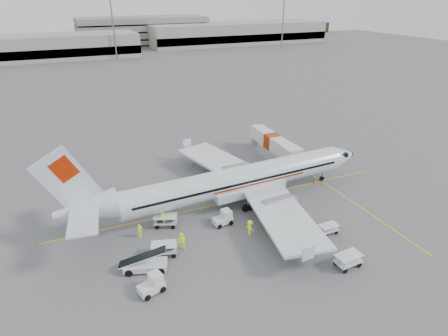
{
  "coord_description": "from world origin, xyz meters",
  "views": [
    {
      "loc": [
        -17.1,
        -37.0,
        23.86
      ],
      "look_at": [
        0.0,
        2.0,
        3.8
      ],
      "focal_mm": 30.0,
      "sensor_mm": 36.0,
      "label": 1
    }
  ],
  "objects": [
    {
      "name": "treeline",
      "position": [
        0.0,
        175.0,
        3.0
      ],
      "size": [
        300.0,
        3.0,
        6.0
      ],
      "primitive_type": null,
      "color": "black",
      "rests_on": "ground"
    },
    {
      "name": "jet_bridge",
      "position": [
        11.77,
        10.03,
        1.91
      ],
      "size": [
        3.07,
        14.58,
        3.81
      ],
      "primitive_type": null,
      "rotation": [
        0.0,
        0.0,
        -0.02
      ],
      "color": "silver",
      "rests_on": "ground"
    },
    {
      "name": "mast_east",
      "position": [
        80.0,
        118.0,
        11.0
      ],
      "size": [
        3.2,
        1.2,
        22.0
      ],
      "primitive_type": null,
      "color": "slate",
      "rests_on": "ground"
    },
    {
      "name": "cart_loaded_a",
      "position": [
        -8.92,
        -2.0,
        0.66
      ],
      "size": [
        2.91,
        2.36,
        1.32
      ],
      "primitive_type": null,
      "rotation": [
        0.0,
        0.0,
        -0.4
      ],
      "color": "silver",
      "rests_on": "ground"
    },
    {
      "name": "cart_empty_b",
      "position": [
        6.9,
        -10.51,
        0.54
      ],
      "size": [
        2.1,
        1.27,
        1.08
      ],
      "primitive_type": null,
      "rotation": [
        0.0,
        0.0,
        0.02
      ],
      "color": "silver",
      "rests_on": "ground"
    },
    {
      "name": "tug_mid",
      "position": [
        -2.92,
        -4.25,
        0.84
      ],
      "size": [
        2.31,
        1.5,
        1.68
      ],
      "primitive_type": null,
      "rotation": [
        0.0,
        0.0,
        0.12
      ],
      "color": "silver",
      "rests_on": "ground"
    },
    {
      "name": "crew_c",
      "position": [
        -1.02,
        -7.3,
        0.89
      ],
      "size": [
        0.96,
        1.29,
        1.79
      ],
      "primitive_type": "imported",
      "rotation": [
        0.0,
        0.0,
        1.85
      ],
      "color": "#E8FF1A",
      "rests_on": "ground"
    },
    {
      "name": "belt_loader",
      "position": [
        -12.64,
        -8.37,
        1.45
      ],
      "size": [
        5.73,
        3.63,
        2.91
      ],
      "primitive_type": null,
      "rotation": [
        0.0,
        0.0,
        -0.33
      ],
      "color": "silver",
      "rests_on": "ground"
    },
    {
      "name": "stripe_cross",
      "position": [
        14.0,
        -8.0,
        0.01
      ],
      "size": [
        0.2,
        20.0,
        0.01
      ],
      "primitive_type": "cube",
      "color": "yellow",
      "rests_on": "ground"
    },
    {
      "name": "aircraft",
      "position": [
        0.93,
        -0.49,
        5.36
      ],
      "size": [
        40.23,
        32.22,
        10.72
      ],
      "primitive_type": null,
      "rotation": [
        0.0,
        0.0,
        0.05
      ],
      "color": "silver",
      "rests_on": "ground"
    },
    {
      "name": "stripe_lead",
      "position": [
        0.0,
        0.0,
        0.01
      ],
      "size": [
        44.0,
        0.2,
        0.01
      ],
      "primitive_type": "cube",
      "color": "yellow",
      "rests_on": "ground"
    },
    {
      "name": "cone_port",
      "position": [
        -0.76,
        11.85,
        0.3
      ],
      "size": [
        0.37,
        0.37,
        0.61
      ],
      "primitive_type": "cone",
      "color": "#F4430A",
      "rests_on": "ground"
    },
    {
      "name": "crew_a",
      "position": [
        -9.19,
        -2.0,
        0.89
      ],
      "size": [
        0.7,
        0.51,
        1.79
      ],
      "primitive_type": "imported",
      "rotation": [
        0.0,
        0.0,
        0.13
      ],
      "color": "#E8FF1A",
      "rests_on": "ground"
    },
    {
      "name": "cart_loaded_b",
      "position": [
        -10.42,
        -6.92,
        0.66
      ],
      "size": [
        2.83,
        2.12,
        1.32
      ],
      "primitive_type": null,
      "rotation": [
        0.0,
        0.0,
        -0.27
      ],
      "color": "silver",
      "rests_on": "ground"
    },
    {
      "name": "parking_garage",
      "position": [
        25.0,
        160.0,
        7.0
      ],
      "size": [
        62.0,
        24.0,
        14.0
      ],
      "primitive_type": null,
      "color": "slate",
      "rests_on": "ground"
    },
    {
      "name": "cone_stbd",
      "position": [
        4.97,
        -10.26,
        0.28
      ],
      "size": [
        0.34,
        0.34,
        0.55
      ],
      "primitive_type": "cone",
      "color": "#F4430A",
      "rests_on": "ground"
    },
    {
      "name": "crew_b",
      "position": [
        -8.51,
        -6.78,
        0.96
      ],
      "size": [
        1.08,
        1.16,
        1.91
      ],
      "primitive_type": "imported",
      "rotation": [
        0.0,
        0.0,
        -1.07
      ],
      "color": "#E8FF1A",
      "rests_on": "ground"
    },
    {
      "name": "tug_fore",
      "position": [
        3.82,
        -8.27,
        0.81
      ],
      "size": [
        2.23,
        1.47,
        1.61
      ],
      "primitive_type": null,
      "rotation": [
        0.0,
        0.0,
        -0.14
      ],
      "color": "silver",
      "rests_on": "ground"
    },
    {
      "name": "tug_aft",
      "position": [
        -12.85,
        -11.5,
        0.86
      ],
      "size": [
        2.51,
        1.87,
        1.73
      ],
      "primitive_type": null,
      "rotation": [
        0.0,
        0.0,
        0.29
      ],
      "color": "silver",
      "rests_on": "ground"
    },
    {
      "name": "cart_empty_a",
      "position": [
        5.2,
        -15.65,
        0.67
      ],
      "size": [
        2.66,
        1.68,
        1.34
      ],
      "primitive_type": null,
      "rotation": [
        0.0,
        0.0,
        0.07
      ],
      "color": "silver",
      "rests_on": "ground"
    },
    {
      "name": "ground",
      "position": [
        0.0,
        0.0,
        0.0
      ],
      "size": [
        360.0,
        360.0,
        0.0
      ],
      "primitive_type": "plane",
      "color": "#56595B"
    },
    {
      "name": "mast_center",
      "position": [
        5.0,
        118.0,
        11.0
      ],
      "size": [
        3.2,
        1.2,
        22.0
      ],
      "primitive_type": null,
      "color": "slate",
      "rests_on": "ground"
    },
    {
      "name": "terminal_east",
      "position": [
        70.0,
        145.0,
        5.0
      ],
      "size": [
        90.0,
        26.0,
        10.0
      ],
      "primitive_type": null,
      "color": "gray",
      "rests_on": "ground"
    },
    {
      "name": "crew_d",
      "position": [
        -11.98,
        -2.91,
        0.81
      ],
      "size": [
        0.96,
        0.95,
        1.63
      ],
      "primitive_type": "imported",
      "rotation": [
        0.0,
        0.0,
        3.91
      ],
      "color": "#E8FF1A",
      "rests_on": "ground"
    },
    {
      "name": "cone_nose",
      "position": [
        12.68,
        -0.02,
        0.31
      ],
      "size": [
        0.38,
        0.38,
        0.63
      ],
      "primitive_type": "cone",
      "color": "#F4430A",
      "rests_on": "ground"
    }
  ]
}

